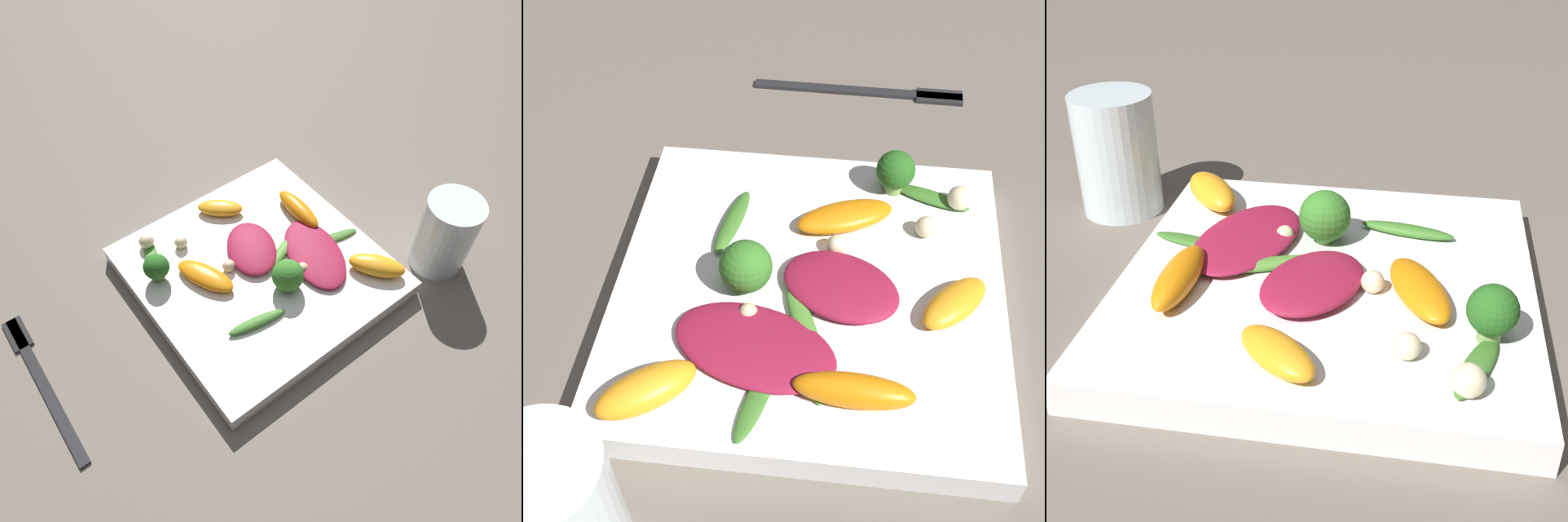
% 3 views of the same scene
% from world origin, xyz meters
% --- Properties ---
extents(ground_plane, '(2.40, 2.40, 0.00)m').
position_xyz_m(ground_plane, '(0.00, 0.00, 0.00)').
color(ground_plane, '#6B6056').
extents(plate, '(0.27, 0.27, 0.02)m').
position_xyz_m(plate, '(0.00, 0.00, 0.01)').
color(plate, white).
rests_on(plate, ground_plane).
extents(drinking_glass, '(0.07, 0.07, 0.10)m').
position_xyz_m(drinking_glass, '(0.19, -0.11, 0.05)').
color(drinking_glass, silver).
rests_on(drinking_glass, ground_plane).
extents(radicchio_leaf_0, '(0.09, 0.12, 0.01)m').
position_xyz_m(radicchio_leaf_0, '(0.06, -0.03, 0.03)').
color(radicchio_leaf_0, maroon).
rests_on(radicchio_leaf_0, plate).
extents(radicchio_leaf_1, '(0.09, 0.10, 0.01)m').
position_xyz_m(radicchio_leaf_1, '(0.01, 0.02, 0.03)').
color(radicchio_leaf_1, maroon).
rests_on(radicchio_leaf_1, plate).
extents(orange_segment_0, '(0.06, 0.06, 0.02)m').
position_xyz_m(orange_segment_0, '(0.01, 0.10, 0.03)').
color(orange_segment_0, orange).
rests_on(orange_segment_0, plate).
extents(orange_segment_1, '(0.06, 0.07, 0.02)m').
position_xyz_m(orange_segment_1, '(0.10, -0.09, 0.03)').
color(orange_segment_1, orange).
rests_on(orange_segment_1, plate).
extents(orange_segment_2, '(0.06, 0.08, 0.02)m').
position_xyz_m(orange_segment_2, '(-0.06, 0.02, 0.03)').
color(orange_segment_2, orange).
rests_on(orange_segment_2, plate).
extents(orange_segment_3, '(0.03, 0.08, 0.02)m').
position_xyz_m(orange_segment_3, '(0.09, 0.03, 0.03)').
color(orange_segment_3, orange).
rests_on(orange_segment_3, plate).
extents(broccoli_floret_0, '(0.04, 0.04, 0.04)m').
position_xyz_m(broccoli_floret_0, '(0.01, -0.04, 0.04)').
color(broccoli_floret_0, '#7A9E51').
rests_on(broccoli_floret_0, plate).
extents(broccoli_floret_1, '(0.03, 0.03, 0.04)m').
position_xyz_m(broccoli_floret_1, '(-0.10, 0.06, 0.04)').
color(broccoli_floret_1, '#7A9E51').
rests_on(broccoli_floret_1, plate).
extents(arugula_sprig_0, '(0.04, 0.06, 0.01)m').
position_xyz_m(arugula_sprig_0, '(-0.09, 0.09, 0.03)').
color(arugula_sprig_0, '#3D7528').
rests_on(arugula_sprig_0, plate).
extents(arugula_sprig_1, '(0.08, 0.04, 0.01)m').
position_xyz_m(arugula_sprig_1, '(0.04, 0.00, 0.03)').
color(arugula_sprig_1, '#518E33').
rests_on(arugula_sprig_1, plate).
extents(arugula_sprig_2, '(0.07, 0.04, 0.00)m').
position_xyz_m(arugula_sprig_2, '(0.07, 0.01, 0.03)').
color(arugula_sprig_2, '#47842D').
rests_on(arugula_sprig_2, plate).
extents(arugula_sprig_3, '(0.07, 0.03, 0.00)m').
position_xyz_m(arugula_sprig_3, '(0.10, -0.02, 0.03)').
color(arugula_sprig_3, '#3D7528').
rests_on(arugula_sprig_3, plate).
extents(arugula_sprig_4, '(0.07, 0.03, 0.01)m').
position_xyz_m(arugula_sprig_4, '(-0.05, -0.06, 0.03)').
color(arugula_sprig_4, '#3D7528').
rests_on(arugula_sprig_4, plate).
extents(macadamia_nut_0, '(0.01, 0.01, 0.01)m').
position_xyz_m(macadamia_nut_0, '(0.04, -0.04, 0.03)').
color(macadamia_nut_0, beige).
rests_on(macadamia_nut_0, plate).
extents(macadamia_nut_1, '(0.02, 0.02, 0.02)m').
position_xyz_m(macadamia_nut_1, '(-0.03, 0.02, 0.03)').
color(macadamia_nut_1, beige).
rests_on(macadamia_nut_1, plate).
extents(macadamia_nut_2, '(0.02, 0.02, 0.02)m').
position_xyz_m(macadamia_nut_2, '(-0.09, 0.11, 0.03)').
color(macadamia_nut_2, beige).
rests_on(macadamia_nut_2, plate).
extents(macadamia_nut_3, '(0.02, 0.02, 0.02)m').
position_xyz_m(macadamia_nut_3, '(-0.06, 0.08, 0.03)').
color(macadamia_nut_3, beige).
rests_on(macadamia_nut_3, plate).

